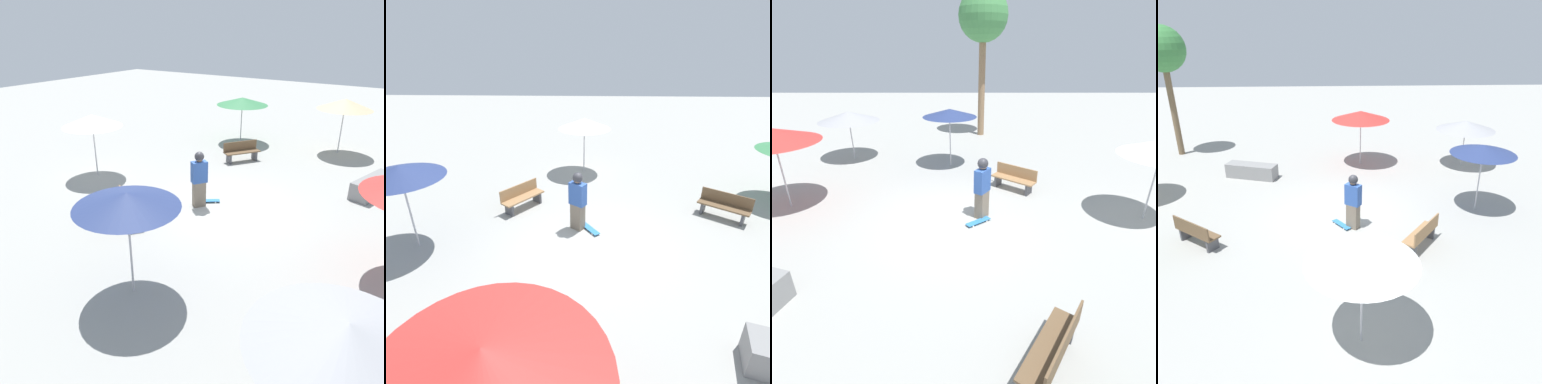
# 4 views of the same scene
# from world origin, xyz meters

# --- Properties ---
(ground_plane) EXTENTS (60.00, 60.00, 0.00)m
(ground_plane) POSITION_xyz_m (0.00, 0.00, 0.00)
(ground_plane) COLOR #9E9E99
(skater_main) EXTENTS (0.56, 0.51, 1.86)m
(skater_main) POSITION_xyz_m (-0.44, 0.73, 1.01)
(skater_main) COLOR #726656
(skater_main) RESTS_ON ground_plane
(skateboard) EXTENTS (0.63, 0.77, 0.07)m
(skateboard) POSITION_xyz_m (-0.05, 0.62, 0.06)
(skateboard) COLOR teal
(skateboard) RESTS_ON ground_plane
(concrete_ledge) EXTENTS (2.29, 1.26, 0.61)m
(concrete_ledge) POSITION_xyz_m (3.73, -3.88, 0.31)
(concrete_ledge) COLOR gray
(concrete_ledge) RESTS_ON ground_plane
(bench_near) EXTENTS (1.33, 1.53, 0.85)m
(bench_near) POSITION_xyz_m (-2.42, 2.00, 0.43)
(bench_near) COLOR #47474C
(bench_near) RESTS_ON ground_plane
(bench_far) EXTENTS (1.56, 1.29, 0.85)m
(bench_far) POSITION_xyz_m (4.34, 1.58, 0.43)
(bench_far) COLOR #47474C
(bench_far) RESTS_ON ground_plane
(shade_umbrella_green) EXTENTS (2.51, 2.51, 2.22)m
(shade_umbrella_green) POSITION_xyz_m (7.01, 2.96, 2.04)
(shade_umbrella_green) COLOR #B7B7BC
(shade_umbrella_green) RESTS_ON ground_plane
(shade_umbrella_white) EXTENTS (2.27, 2.27, 2.42)m
(shade_umbrella_white) POSITION_xyz_m (-0.34, 5.58, 2.19)
(shade_umbrella_white) COLOR #B7B7BC
(shade_umbrella_white) RESTS_ON ground_plane
(shade_umbrella_grey) EXTENTS (2.63, 2.63, 2.15)m
(shade_umbrella_grey) POSITION_xyz_m (-5.86, -4.89, 1.94)
(shade_umbrella_grey) COLOR #B7B7BC
(shade_umbrella_grey) RESTS_ON ground_plane
(shade_umbrella_tan) EXTENTS (2.42, 2.42, 2.50)m
(shade_umbrella_tan) POSITION_xyz_m (7.80, -1.68, 2.27)
(shade_umbrella_tan) COLOR #B7B7BC
(shade_umbrella_tan) RESTS_ON ground_plane
(shade_umbrella_navy) EXTENTS (2.22, 2.22, 2.43)m
(shade_umbrella_navy) POSITION_xyz_m (-4.91, -0.38, 2.27)
(shade_umbrella_navy) COLOR #B7B7BC
(shade_umbrella_navy) RESTS_ON ground_plane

